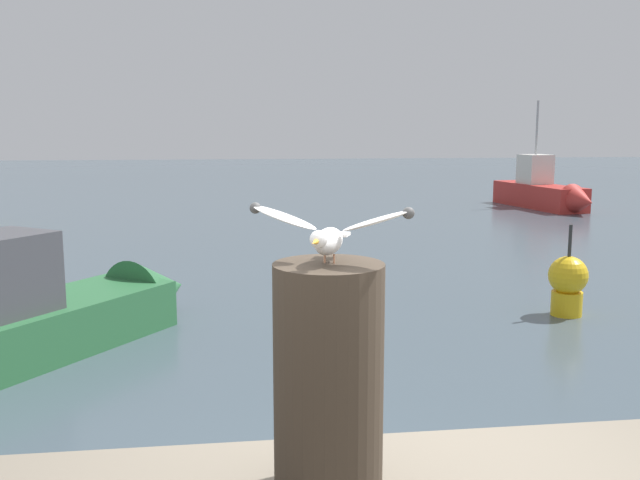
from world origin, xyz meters
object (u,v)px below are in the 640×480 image
channel_buoy (568,283)px  boat_red (546,192)px  seagull (328,232)px  mooring_post (328,381)px  boat_green (44,314)px

channel_buoy → boat_red: bearing=66.2°
seagull → mooring_post: bearing=66.4°
seagull → boat_red: (10.24, 19.90, -1.75)m
channel_buoy → seagull: bearing=-123.2°
mooring_post → seagull: 0.58m
mooring_post → boat_red: size_ratio=0.18×
mooring_post → boat_red: 22.41m
boat_green → channel_buoy: size_ratio=3.72×
boat_green → boat_red: bearing=47.3°
boat_red → boat_green: size_ratio=1.02×
boat_red → channel_buoy: 14.31m
boat_red → boat_green: 18.93m
seagull → channel_buoy: (4.46, 6.81, -1.82)m
mooring_post → channel_buoy: 8.23m
mooring_post → boat_red: (10.24, 19.90, -1.18)m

